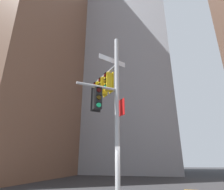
{
  "coord_description": "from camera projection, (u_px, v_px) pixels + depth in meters",
  "views": [
    {
      "loc": [
        1.81,
        -8.09,
        1.91
      ],
      "look_at": [
        -0.27,
        0.1,
        4.96
      ],
      "focal_mm": 29.36,
      "sensor_mm": 36.0,
      "label": 1
    }
  ],
  "objects": [
    {
      "name": "signal_pole_assembly",
      "position": [
        107.0,
        98.0,
        9.35
      ],
      "size": [
        2.24,
        3.4,
        8.09
      ],
      "color": "#B2B2B5",
      "rests_on": "ground"
    },
    {
      "name": "building_mid_block",
      "position": [
        130.0,
        83.0,
        37.29
      ],
      "size": [
        15.18,
        15.18,
        33.58
      ],
      "primitive_type": "cube",
      "color": "#9399A3",
      "rests_on": "ground"
    },
    {
      "name": "building_tower_left",
      "position": [
        18.0,
        25.0,
        29.18
      ],
      "size": [
        16.98,
        16.98,
        44.67
      ],
      "primitive_type": "cube",
      "color": "brown",
      "rests_on": "ground"
    }
  ]
}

